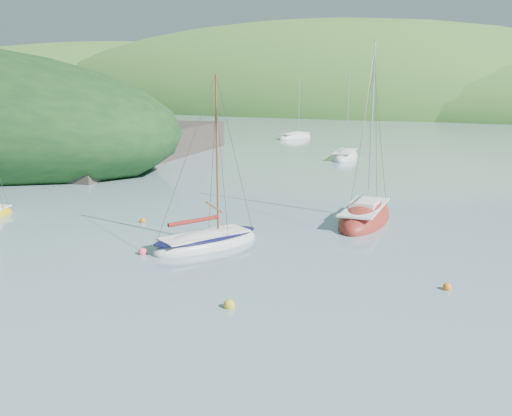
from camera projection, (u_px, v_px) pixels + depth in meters
The scene contains 7 objects.
ground at pixel (140, 289), 25.88m from camera, with size 700.00×700.00×0.00m, color #779BA4.
shoreline_hills at pixel (470, 111), 178.87m from camera, with size 690.00×135.00×56.00m.
daysailer_white at pixel (206, 242), 32.56m from camera, with size 5.04×7.14×10.33m.
sloop_red at pixel (365, 218), 38.39m from camera, with size 3.87×8.96×12.87m.
distant_sloop_a at pixel (345, 157), 69.16m from camera, with size 4.04×8.21×11.22m.
distant_sloop_c at pixel (295, 137), 92.96m from camera, with size 4.53×7.87×10.62m.
mooring_buoys at pixel (217, 265), 28.87m from camera, with size 20.65×10.34×0.49m.
Camera 1 is at (16.12, -19.11, 9.28)m, focal length 40.00 mm.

